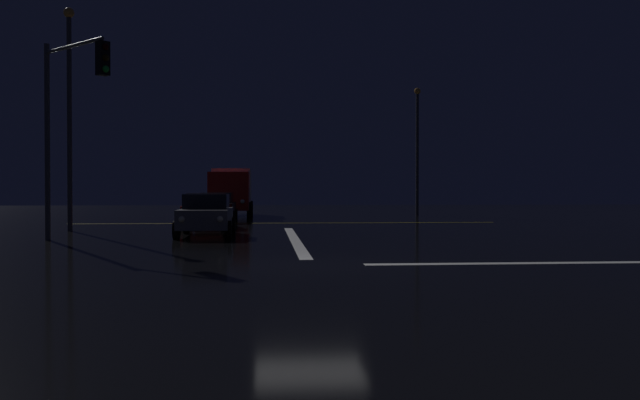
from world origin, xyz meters
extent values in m
cube|color=black|center=(0.00, 0.00, -0.05)|extent=(120.00, 120.00, 0.10)
cube|color=white|center=(0.00, 8.07, 0.00)|extent=(0.35, 13.80, 0.01)
cube|color=yellow|center=(0.00, 19.67, 0.00)|extent=(22.00, 0.15, 0.01)
cube|color=slate|center=(-3.22, 10.09, 0.67)|extent=(1.80, 4.20, 0.70)
cube|color=black|center=(-3.22, 10.29, 1.29)|extent=(1.60, 2.00, 0.55)
cylinder|color=black|center=(-2.32, 8.54, 0.32)|extent=(0.22, 0.64, 0.64)
cylinder|color=black|center=(-4.12, 8.54, 0.32)|extent=(0.22, 0.64, 0.64)
cylinder|color=black|center=(-2.32, 11.64, 0.32)|extent=(0.22, 0.64, 0.64)
cylinder|color=black|center=(-4.12, 11.64, 0.32)|extent=(0.22, 0.64, 0.64)
sphere|color=#F9EFC6|center=(-2.57, 7.97, 0.72)|extent=(0.22, 0.22, 0.22)
sphere|color=#F9EFC6|center=(-3.87, 7.97, 0.72)|extent=(0.22, 0.22, 0.22)
cube|color=maroon|center=(-3.71, 15.67, 0.67)|extent=(1.80, 4.20, 0.70)
cube|color=black|center=(-3.71, 15.87, 1.29)|extent=(1.60, 2.00, 0.55)
cylinder|color=black|center=(-2.81, 14.12, 0.32)|extent=(0.22, 0.64, 0.64)
cylinder|color=black|center=(-4.61, 14.12, 0.32)|extent=(0.22, 0.64, 0.64)
cylinder|color=black|center=(-2.81, 17.22, 0.32)|extent=(0.22, 0.64, 0.64)
cylinder|color=black|center=(-4.61, 17.22, 0.32)|extent=(0.22, 0.64, 0.64)
sphere|color=#F9EFC6|center=(-3.06, 13.55, 0.72)|extent=(0.22, 0.22, 0.22)
sphere|color=#F9EFC6|center=(-4.36, 13.55, 0.72)|extent=(0.22, 0.22, 0.22)
cube|color=black|center=(-3.60, 21.45, 0.67)|extent=(1.80, 4.20, 0.70)
cube|color=black|center=(-3.60, 21.65, 1.29)|extent=(1.60, 2.00, 0.55)
cylinder|color=black|center=(-2.70, 19.90, 0.32)|extent=(0.22, 0.64, 0.64)
cylinder|color=black|center=(-4.50, 19.90, 0.32)|extent=(0.22, 0.64, 0.64)
cylinder|color=black|center=(-2.70, 23.00, 0.32)|extent=(0.22, 0.64, 0.64)
cylinder|color=black|center=(-4.50, 23.00, 0.32)|extent=(0.22, 0.64, 0.64)
sphere|color=#F9EFC6|center=(-2.95, 19.33, 0.72)|extent=(0.22, 0.22, 0.22)
sphere|color=#F9EFC6|center=(-4.25, 19.33, 0.72)|extent=(0.22, 0.22, 0.22)
cube|color=red|center=(-3.21, 25.89, 1.63)|extent=(2.40, 2.20, 2.30)
cube|color=silver|center=(-3.21, 30.39, 1.78)|extent=(2.40, 5.00, 2.60)
cylinder|color=black|center=(-2.01, 26.49, 0.48)|extent=(0.28, 0.96, 0.96)
cylinder|color=black|center=(-4.41, 26.49, 0.48)|extent=(0.28, 0.96, 0.96)
cylinder|color=black|center=(-2.01, 31.19, 0.48)|extent=(0.28, 0.96, 0.96)
cylinder|color=black|center=(-4.41, 31.19, 0.48)|extent=(0.28, 0.96, 0.96)
sphere|color=#F9EFC6|center=(-2.36, 24.74, 1.03)|extent=(0.26, 0.26, 0.26)
sphere|color=#F9EFC6|center=(-4.06, 24.74, 1.03)|extent=(0.26, 0.26, 0.26)
cylinder|color=#4C4C51|center=(-8.47, 8.47, 3.36)|extent=(0.18, 0.18, 6.73)
cylinder|color=#4C4C51|center=(-7.25, 7.25, 6.43)|extent=(2.52, 2.52, 0.12)
cube|color=black|center=(-6.03, 6.03, 5.80)|extent=(0.46, 0.46, 1.05)
sphere|color=black|center=(-5.92, 5.92, 6.15)|extent=(0.22, 0.22, 0.22)
sphere|color=black|center=(-5.92, 5.92, 5.80)|extent=(0.22, 0.22, 0.22)
sphere|color=green|center=(-5.92, 5.92, 5.46)|extent=(0.22, 0.22, 0.22)
cylinder|color=#424247|center=(-9.17, 13.67, 4.46)|extent=(0.20, 0.20, 8.92)
sphere|color=#F9AD47|center=(-9.17, 13.67, 9.10)|extent=(0.44, 0.44, 0.44)
cylinder|color=#424247|center=(9.17, 29.67, 4.08)|extent=(0.20, 0.20, 8.15)
sphere|color=#F9AD47|center=(9.17, 29.67, 8.33)|extent=(0.44, 0.44, 0.44)
camera|label=1|loc=(-1.01, -15.69, 1.75)|focal=38.47mm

